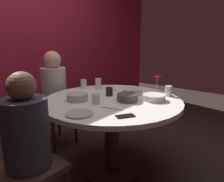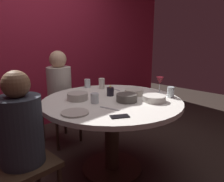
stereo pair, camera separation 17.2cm
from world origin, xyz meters
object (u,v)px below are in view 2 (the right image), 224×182
seated_diner_back (59,87)px  cup_by_right_diner (171,92)px  wine_glass (160,82)px  bowl_sauce_side (127,98)px  dining_table (112,115)px  cup_center_front (102,84)px  cell_phone (120,116)px  candle_holder (110,92)px  cup_by_left_diner (87,83)px  bowl_salad_center (78,96)px  seated_diner_left (21,133)px  bowl_serving_large (134,92)px  bowl_small_white (154,98)px  dinner_plate (75,113)px  cup_near_candle (95,98)px

seated_diner_back → cup_by_right_diner: bearing=19.6°
wine_glass → bowl_sauce_side: (-0.46, 0.06, -0.09)m
dining_table → cup_center_front: (0.24, 0.39, 0.22)m
cell_phone → cup_by_right_diner: cup_by_right_diner is taller
cup_by_right_diner → cup_center_front: 0.78m
candle_holder → cup_by_left_diner: 0.46m
wine_glass → bowl_salad_center: size_ratio=0.89×
seated_diner_left → cell_phone: seated_diner_left is taller
bowl_serving_large → bowl_salad_center: (-0.51, 0.26, 0.00)m
bowl_salad_center → bowl_small_white: size_ratio=0.93×
seated_diner_back → bowl_sauce_side: seated_diner_back is taller
bowl_salad_center → candle_holder: bearing=-20.6°
cup_by_left_diner → cell_phone: bearing=-116.7°
bowl_sauce_side → cup_by_left_diner: (0.12, 0.70, 0.01)m
wine_glass → bowl_salad_center: 0.85m
cup_by_left_diner → candle_holder: bearing=-100.1°
wine_glass → dinner_plate: 1.00m
dining_table → bowl_serving_large: (0.28, -0.04, 0.19)m
bowl_salad_center → bowl_sauce_side: bearing=-53.1°
seated_diner_left → cup_near_candle: seated_diner_left is taller
bowl_small_white → cup_near_candle: size_ratio=2.38×
bowl_small_white → cup_by_right_diner: bearing=-9.2°
wine_glass → cup_by_right_diner: (-0.05, -0.16, -0.08)m
seated_diner_left → bowl_serving_large: size_ratio=5.79×
candle_holder → wine_glass: bearing=-36.3°
seated_diner_left → bowl_sauce_side: bearing=-9.0°
seated_diner_back → cup_near_candle: (-0.20, -0.88, 0.07)m
seated_diner_back → bowl_salad_center: 0.72m
seated_diner_back → dinner_plate: seated_diner_back is taller
dinner_plate → bowl_serving_large: (0.77, 0.04, 0.02)m
bowl_salad_center → cup_by_left_diner: 0.52m
bowl_small_white → cup_near_candle: bearing=140.1°
dining_table → cell_phone: 0.51m
cup_by_left_diner → cup_by_right_diner: size_ratio=0.95×
dinner_plate → cup_by_right_diner: bearing=-16.8°
candle_holder → cup_by_left_diner: candle_holder is taller
wine_glass → dinner_plate: (-0.99, 0.13, -0.12)m
bowl_sauce_side → cup_near_candle: cup_near_candle is taller
bowl_salad_center → cup_by_left_diner: bearing=40.2°
bowl_small_white → cup_center_front: cup_center_front is taller
wine_glass → bowl_serving_large: (-0.22, 0.16, -0.10)m
bowl_serving_large → bowl_sauce_side: bearing=-156.1°
seated_diner_back → cup_by_left_diner: seated_diner_back is taller
cup_near_candle → bowl_sauce_side: bearing=-35.7°
bowl_small_white → cup_by_left_diner: (-0.06, 0.88, 0.02)m
bowl_salad_center → cup_by_right_diner: 0.90m
cell_phone → bowl_serving_large: (0.58, 0.33, 0.02)m
dinner_plate → dining_table: bearing=9.1°
dinner_plate → bowl_sauce_side: 0.54m
bowl_small_white → bowl_sauce_side: bearing=135.2°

